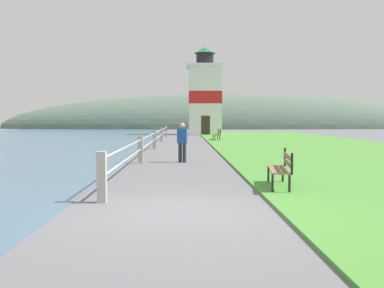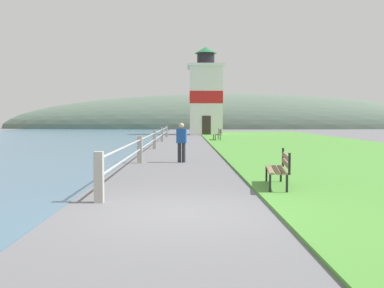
{
  "view_description": "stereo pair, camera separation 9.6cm",
  "coord_description": "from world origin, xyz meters",
  "views": [
    {
      "loc": [
        0.02,
        -7.6,
        1.7
      ],
      "look_at": [
        0.47,
        15.93,
        0.3
      ],
      "focal_mm": 40.0,
      "sensor_mm": 36.0,
      "label": 1
    },
    {
      "loc": [
        0.12,
        -7.6,
        1.7
      ],
      "look_at": [
        0.47,
        15.93,
        0.3
      ],
      "focal_mm": 40.0,
      "sensor_mm": 36.0,
      "label": 2
    }
  ],
  "objects": [
    {
      "name": "person_strolling",
      "position": [
        -0.04,
        8.94,
        0.83
      ],
      "size": [
        0.41,
        0.27,
        1.53
      ],
      "rotation": [
        0.0,
        0.0,
        1.37
      ],
      "color": "#28282D",
      "rests_on": "ground_plane"
    },
    {
      "name": "lighthouse",
      "position": [
        2.27,
        38.09,
        4.09
      ],
      "size": [
        3.88,
        3.88,
        9.28
      ],
      "color": "white",
      "rests_on": "ground_plane"
    },
    {
      "name": "park_bench_midway",
      "position": [
        2.63,
        25.45,
        0.54
      ],
      "size": [
        0.5,
        1.63,
        0.94
      ],
      "rotation": [
        0.0,
        0.0,
        3.16
      ],
      "color": "#846B51",
      "rests_on": "ground_plane"
    },
    {
      "name": "park_bench_near",
      "position": [
        2.39,
        2.61,
        0.54
      ],
      "size": [
        0.7,
        1.72,
        0.94
      ],
      "rotation": [
        0.0,
        0.0,
        3.0
      ],
      "color": "#846B51",
      "rests_on": "ground_plane"
    },
    {
      "name": "distant_hillside",
      "position": [
        8.0,
        67.4,
        0.0
      ],
      "size": [
        80.0,
        16.0,
        12.0
      ],
      "color": "#566B5B",
      "rests_on": "ground_plane"
    },
    {
      "name": "grass_verge",
      "position": [
        7.73,
        18.7,
        0.03
      ],
      "size": [
        12.0,
        56.1,
        0.06
      ],
      "color": "#4C8E38",
      "rests_on": "ground_plane"
    },
    {
      "name": "seawall_railing",
      "position": [
        -1.63,
        16.4,
        0.62
      ],
      "size": [
        0.18,
        30.97,
        1.04
      ],
      "color": "#A8A399",
      "rests_on": "ground_plane"
    },
    {
      "name": "ground_plane",
      "position": [
        0.0,
        0.0,
        0.0
      ],
      "size": [
        160.0,
        160.0,
        0.0
      ],
      "primitive_type": "plane",
      "color": "slate"
    }
  ]
}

